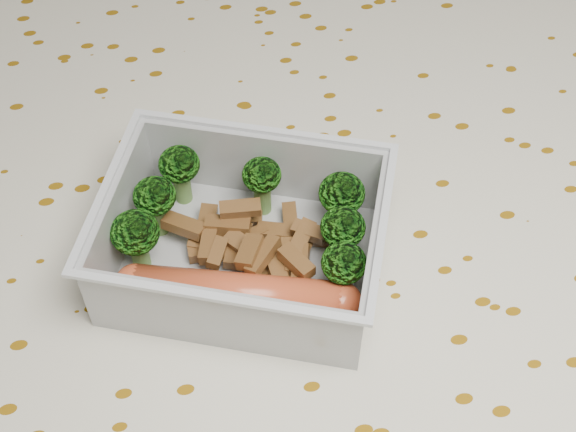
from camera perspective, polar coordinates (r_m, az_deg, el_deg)
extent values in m
cube|color=brown|center=(0.51, 0.12, -4.03)|extent=(1.40, 0.90, 0.04)
cube|color=beige|center=(0.49, 0.13, -2.49)|extent=(1.46, 0.96, 0.01)
cube|color=silver|center=(0.48, -3.05, -3.35)|extent=(0.18, 0.16, 0.00)
cube|color=silver|center=(0.49, -1.75, 3.65)|extent=(0.14, 0.06, 0.05)
cube|color=silver|center=(0.43, -4.86, -7.25)|extent=(0.14, 0.06, 0.05)
cube|color=silver|center=(0.45, 5.95, -2.79)|extent=(0.04, 0.10, 0.05)
cube|color=silver|center=(0.47, -11.85, -0.07)|extent=(0.04, 0.10, 0.05)
cube|color=silver|center=(0.48, -1.73, 6.13)|extent=(0.15, 0.07, 0.00)
cube|color=silver|center=(0.40, -5.24, -5.77)|extent=(0.15, 0.07, 0.00)
cube|color=silver|center=(0.43, 6.76, -0.82)|extent=(0.05, 0.11, 0.00)
cube|color=silver|center=(0.46, -12.84, 2.06)|extent=(0.05, 0.11, 0.00)
cylinder|color=#608C3F|center=(0.50, -7.51, 2.11)|extent=(0.01, 0.01, 0.02)
ellipsoid|color=#2A7A14|center=(0.49, -7.75, 3.67)|extent=(0.03, 0.03, 0.02)
cylinder|color=#608C3F|center=(0.49, -1.82, 1.38)|extent=(0.01, 0.01, 0.02)
ellipsoid|color=#2A7A14|center=(0.48, -1.88, 2.94)|extent=(0.02, 0.02, 0.02)
cylinder|color=#608C3F|center=(0.48, 3.72, 0.06)|extent=(0.01, 0.01, 0.02)
ellipsoid|color=#2A7A14|center=(0.47, 3.85, 1.62)|extent=(0.03, 0.03, 0.02)
cylinder|color=#608C3F|center=(0.49, -9.17, -0.12)|extent=(0.01, 0.01, 0.02)
ellipsoid|color=#2A7A14|center=(0.47, -9.47, 1.42)|extent=(0.03, 0.03, 0.02)
cylinder|color=#608C3F|center=(0.47, 3.79, -2.33)|extent=(0.01, 0.01, 0.02)
ellipsoid|color=#2A7A14|center=(0.45, 3.92, -0.81)|extent=(0.03, 0.03, 0.02)
cylinder|color=#608C3F|center=(0.47, -10.47, -2.65)|extent=(0.01, 0.01, 0.02)
ellipsoid|color=#2A7A14|center=(0.46, -10.83, -1.15)|extent=(0.03, 0.03, 0.02)
cylinder|color=#608C3F|center=(0.45, 3.86, -4.84)|extent=(0.01, 0.01, 0.02)
ellipsoid|color=#2A7A14|center=(0.44, 4.00, -3.35)|extent=(0.03, 0.03, 0.02)
cube|color=brown|center=(0.47, -3.42, 0.53)|extent=(0.03, 0.01, 0.01)
cube|color=brown|center=(0.45, 0.59, -3.29)|extent=(0.02, 0.02, 0.01)
cube|color=brown|center=(0.48, -0.85, -1.15)|extent=(0.02, 0.02, 0.01)
cube|color=brown|center=(0.48, -7.41, -0.70)|extent=(0.03, 0.02, 0.01)
cube|color=brown|center=(0.46, 0.90, -3.36)|extent=(0.02, 0.03, 0.01)
cube|color=brown|center=(0.48, -5.81, -2.06)|extent=(0.02, 0.02, 0.01)
cube|color=brown|center=(0.48, -4.80, -1.56)|extent=(0.03, 0.02, 0.01)
cube|color=brown|center=(0.46, -0.50, -3.78)|extent=(0.01, 0.03, 0.01)
cube|color=brown|center=(0.48, -0.60, -1.88)|extent=(0.01, 0.02, 0.01)
cube|color=brown|center=(0.48, 1.73, -1.56)|extent=(0.02, 0.02, 0.01)
cube|color=brown|center=(0.45, -1.79, -2.86)|extent=(0.03, 0.03, 0.01)
cube|color=brown|center=(0.48, -2.55, -1.52)|extent=(0.02, 0.01, 0.01)
cube|color=brown|center=(0.47, -1.78, -3.37)|extent=(0.02, 0.03, 0.01)
cube|color=brown|center=(0.45, -2.73, -2.60)|extent=(0.02, 0.02, 0.01)
cube|color=brown|center=(0.47, 0.71, -3.12)|extent=(0.02, 0.03, 0.01)
cube|color=brown|center=(0.49, 0.19, -0.47)|extent=(0.01, 0.03, 0.01)
cube|color=brown|center=(0.49, -3.35, -0.13)|extent=(0.03, 0.01, 0.01)
cube|color=brown|center=(0.47, -5.68, -2.13)|extent=(0.02, 0.02, 0.01)
cube|color=brown|center=(0.47, -3.49, -1.90)|extent=(0.02, 0.02, 0.01)
cube|color=brown|center=(0.47, 1.50, -1.13)|extent=(0.02, 0.02, 0.01)
cube|color=brown|center=(0.46, 0.10, -2.88)|extent=(0.01, 0.02, 0.01)
cube|color=brown|center=(0.47, -4.32, -0.69)|extent=(0.03, 0.02, 0.01)
cube|color=brown|center=(0.47, 0.97, -4.01)|extent=(0.01, 0.03, 0.01)
cube|color=brown|center=(0.47, 0.89, -1.71)|extent=(0.02, 0.03, 0.01)
cube|color=brown|center=(0.46, -0.85, -3.71)|extent=(0.01, 0.03, 0.01)
cube|color=brown|center=(0.49, -5.76, -0.32)|extent=(0.02, 0.02, 0.01)
cube|color=brown|center=(0.46, -5.06, -2.62)|extent=(0.02, 0.02, 0.01)
cube|color=brown|center=(0.49, -4.13, -0.70)|extent=(0.03, 0.02, 0.01)
cube|color=brown|center=(0.47, -3.82, -2.30)|extent=(0.02, 0.03, 0.01)
cube|color=brown|center=(0.48, -5.49, -2.53)|extent=(0.03, 0.01, 0.01)
cylinder|color=#C54B27|center=(0.45, -3.62, -5.59)|extent=(0.12, 0.06, 0.02)
sphere|color=#C54B27|center=(0.44, 3.78, -6.24)|extent=(0.02, 0.02, 0.02)
sphere|color=#C54B27|center=(0.46, -10.78, -4.87)|extent=(0.02, 0.02, 0.02)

